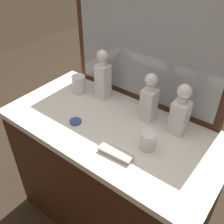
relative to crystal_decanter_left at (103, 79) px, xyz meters
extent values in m
plane|color=#2D2319|center=(0.20, -0.17, -0.95)|extent=(6.00, 6.00, 0.00)
cube|color=#381E11|center=(0.20, -0.17, -0.55)|extent=(1.14, 0.58, 0.79)
cube|color=silver|center=(0.20, -0.17, -0.14)|extent=(1.17, 0.60, 0.04)
cube|color=#381E11|center=(0.20, 0.11, 0.24)|extent=(0.93, 0.03, 0.72)
cube|color=gray|center=(0.20, 0.09, 0.24)|extent=(0.85, 0.01, 0.64)
cube|color=white|center=(0.00, 0.00, -0.02)|extent=(0.07, 0.07, 0.21)
cube|color=brown|center=(0.00, 0.00, -0.05)|extent=(0.06, 0.06, 0.14)
cylinder|color=white|center=(0.00, 0.00, 0.10)|extent=(0.04, 0.04, 0.03)
sphere|color=white|center=(0.00, 0.00, 0.15)|extent=(0.06, 0.06, 0.06)
cube|color=white|center=(0.32, -0.02, -0.03)|extent=(0.07, 0.07, 0.17)
cube|color=brown|center=(0.32, -0.02, -0.06)|extent=(0.06, 0.06, 0.12)
cylinder|color=white|center=(0.32, -0.02, 0.07)|extent=(0.04, 0.04, 0.03)
sphere|color=white|center=(0.32, -0.02, 0.11)|extent=(0.06, 0.06, 0.06)
cube|color=white|center=(0.49, -0.01, -0.03)|extent=(0.08, 0.08, 0.17)
cube|color=brown|center=(0.49, -0.01, -0.07)|extent=(0.07, 0.07, 0.10)
cylinder|color=white|center=(0.49, -0.01, 0.07)|extent=(0.04, 0.04, 0.03)
sphere|color=white|center=(0.49, -0.01, 0.11)|extent=(0.07, 0.07, 0.07)
cylinder|color=white|center=(0.43, -0.21, -0.08)|extent=(0.07, 0.07, 0.09)
cylinder|color=silver|center=(0.43, -0.21, -0.11)|extent=(0.07, 0.07, 0.01)
cylinder|color=white|center=(-0.15, -0.05, -0.07)|extent=(0.08, 0.08, 0.11)
cylinder|color=silver|center=(-0.15, -0.05, -0.11)|extent=(0.08, 0.08, 0.01)
cube|color=#B7A88C|center=(0.35, -0.34, -0.11)|extent=(0.15, 0.06, 0.01)
cube|color=#B7B5AD|center=(0.35, -0.34, -0.10)|extent=(0.17, 0.06, 0.01)
cylinder|color=#33478C|center=(0.04, -0.28, -0.11)|extent=(0.06, 0.06, 0.01)
camera|label=1|loc=(0.84, -1.00, 0.74)|focal=41.77mm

